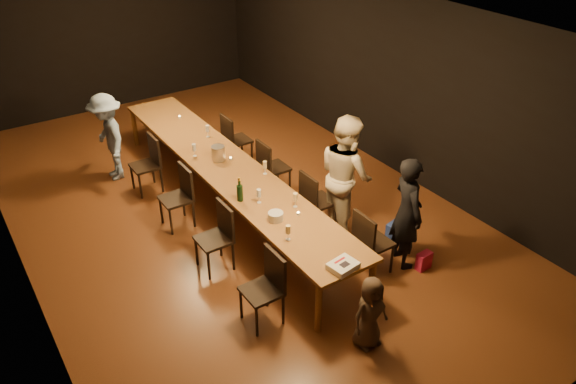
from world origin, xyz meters
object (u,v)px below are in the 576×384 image
chair_right_1 (319,200)px  woman_tan (346,175)px  chair_right_0 (374,242)px  plate_stack (276,216)px  ice_bucket (218,153)px  chair_left_2 (176,198)px  child (370,313)px  woman_birthday (407,213)px  man_blue (109,137)px  chair_left_0 (261,290)px  champagne_bottle (240,189)px  chair_right_2 (274,167)px  chair_left_1 (214,239)px  chair_right_3 (237,139)px  chair_left_3 (145,165)px  birthday_cake (343,266)px  table (226,168)px

chair_right_1 → woman_tan: woman_tan is taller
chair_right_0 → plate_stack: 1.31m
woman_tan → ice_bucket: woman_tan is taller
chair_left_2 → child: chair_left_2 is taller
woman_birthday → plate_stack: 1.70m
man_blue → chair_right_1: bearing=35.2°
chair_left_0 → champagne_bottle: champagne_bottle is taller
chair_right_2 → woman_birthday: size_ratio=0.59×
ice_bucket → chair_right_2: bearing=-14.7°
chair_left_1 → man_blue: bearing=5.5°
chair_right_1 → chair_right_2: (0.00, 1.20, 0.00)m
child → chair_left_0: bearing=129.5°
woman_birthday → chair_right_3: bearing=23.1°
chair_left_0 → chair_left_3: same height
woman_tan → man_blue: bearing=42.6°
chair_right_1 → man_blue: (-2.00, 3.13, 0.28)m
chair_right_1 → champagne_bottle: 1.27m
chair_right_0 → man_blue: man_blue is taller
chair_right_3 → ice_bucket: ice_bucket is taller
chair_right_0 → chair_right_3: 3.60m
chair_right_0 → chair_right_2: 2.40m
chair_right_0 → birthday_cake: chair_right_0 is taller
chair_left_0 → child: (0.80, -0.96, -0.01)m
chair_right_0 → chair_right_1: (0.00, 1.20, 0.00)m
chair_right_2 → birthday_cake: 3.03m
table → chair_right_0: (0.85, -2.40, -0.24)m
chair_right_0 → chair_right_2: (0.00, 2.40, 0.00)m
chair_right_1 → chair_left_0: size_ratio=1.00×
birthday_cake → champagne_bottle: bearing=89.7°
man_blue → ice_bucket: size_ratio=6.53×
woman_tan → champagne_bottle: bearing=81.3°
chair_left_0 → plate_stack: bearing=-41.9°
chair_left_2 → chair_left_1: bearing=-180.0°
man_blue → child: (1.10, -5.30, -0.29)m
champagne_bottle → chair_left_3: bearing=104.0°
woman_tan → birthday_cake: 1.89m
chair_left_3 → table: bearing=-144.7°
champagne_bottle → woman_tan: bearing=-16.8°
chair_right_2 → chair_left_1: size_ratio=1.00×
chair_right_2 → chair_left_3: same height
chair_left_3 → woman_tan: size_ratio=0.52×
chair_right_1 → chair_right_3: 2.40m
child → ice_bucket: 3.61m
chair_right_0 → chair_left_0: size_ratio=1.00×
chair_right_0 → chair_right_3: bearing=180.0°
man_blue → birthday_cake: (1.10, -4.81, 0.04)m
chair_right_3 → woman_tan: size_ratio=0.52×
table → chair_left_1: (-0.85, -1.20, -0.24)m
table → man_blue: bearing=120.7°
chair_left_2 → woman_birthday: bearing=-138.9°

